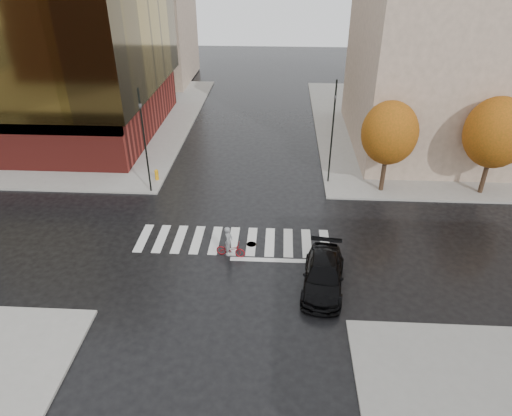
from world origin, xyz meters
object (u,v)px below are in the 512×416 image
at_px(sedan, 323,275).
at_px(traffic_light_nw, 144,135).
at_px(fire_hydrant, 157,174).
at_px(traffic_light_ne, 333,126).
at_px(cyclist, 230,246).

relative_size(sedan, traffic_light_nw, 0.68).
bearing_deg(fire_hydrant, sedan, -44.70).
relative_size(sedan, fire_hydrant, 6.05).
bearing_deg(traffic_light_ne, cyclist, 54.86).
distance_m(cyclist, fire_hydrant, 11.14).
bearing_deg(traffic_light_ne, fire_hydrant, 0.54).
bearing_deg(sedan, fire_hydrant, 142.53).
xyz_separation_m(cyclist, fire_hydrant, (-6.46, 9.07, -0.05)).
distance_m(sedan, fire_hydrant, 16.28).
height_order(cyclist, traffic_light_nw, traffic_light_nw).
bearing_deg(traffic_light_ne, sedan, 82.58).
relative_size(sedan, traffic_light_ne, 0.67).
height_order(sedan, cyclist, cyclist).
relative_size(cyclist, fire_hydrant, 2.30).
distance_m(traffic_light_ne, fire_hydrant, 13.38).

